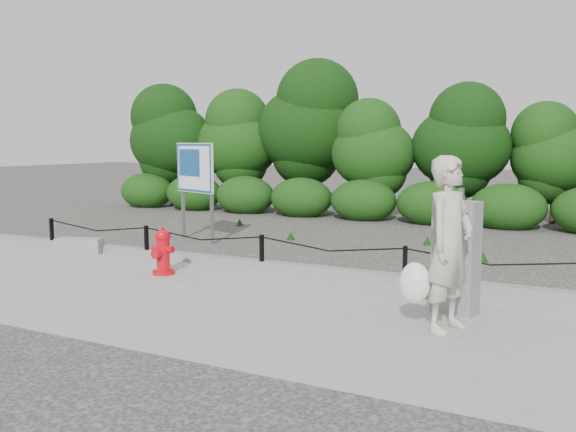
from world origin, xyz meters
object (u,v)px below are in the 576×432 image
(pedestrian, at_px, (447,247))
(concrete_block, at_px, (79,246))
(fire_hydrant, at_px, (163,252))
(utility_cabinet, at_px, (456,257))
(advertising_sign, at_px, (195,172))

(pedestrian, relative_size, concrete_block, 2.23)
(pedestrian, bearing_deg, concrete_block, 94.62)
(fire_hydrant, bearing_deg, utility_cabinet, -1.53)
(fire_hydrant, xyz_separation_m, utility_cabinet, (4.76, -0.12, 0.35))
(pedestrian, xyz_separation_m, utility_cabinet, (-0.06, 0.82, -0.26))
(fire_hydrant, distance_m, concrete_block, 2.85)
(fire_hydrant, height_order, pedestrian, pedestrian)
(advertising_sign, bearing_deg, concrete_block, -87.74)
(pedestrian, distance_m, utility_cabinet, 0.86)
(utility_cabinet, bearing_deg, advertising_sign, 163.86)
(pedestrian, bearing_deg, fire_hydrant, 96.78)
(fire_hydrant, bearing_deg, concrete_block, 163.05)
(concrete_block, relative_size, advertising_sign, 0.40)
(utility_cabinet, bearing_deg, concrete_block, -174.69)
(advertising_sign, bearing_deg, pedestrian, -12.52)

